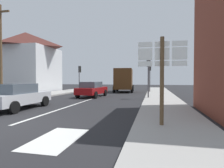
# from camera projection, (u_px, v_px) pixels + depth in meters

# --- Properties ---
(ground_plane) EXTENTS (80.00, 80.00, 0.00)m
(ground_plane) POSITION_uv_depth(u_px,v_px,m) (94.00, 98.00, 16.64)
(ground_plane) COLOR #232326
(sidewalk_right) EXTENTS (2.83, 44.00, 0.14)m
(sidewalk_right) POSITION_uv_depth(u_px,v_px,m) (163.00, 102.00, 13.40)
(sidewalk_right) COLOR #9E9B96
(sidewalk_right) RESTS_ON ground
(sidewalk_left) EXTENTS (2.83, 44.00, 0.14)m
(sidewalk_left) POSITION_uv_depth(u_px,v_px,m) (21.00, 98.00, 15.96)
(sidewalk_left) COLOR #9E9B96
(sidewalk_left) RESTS_ON ground
(lane_centre_stripe) EXTENTS (0.16, 12.00, 0.01)m
(lane_centre_stripe) POSITION_uv_depth(u_px,v_px,m) (76.00, 104.00, 12.73)
(lane_centre_stripe) COLOR silver
(lane_centre_stripe) RESTS_ON ground
(lane_turn_arrow) EXTENTS (1.20, 2.20, 0.01)m
(lane_turn_arrow) POSITION_uv_depth(u_px,v_px,m) (57.00, 139.00, 5.36)
(lane_turn_arrow) COLOR silver
(lane_turn_arrow) RESTS_ON ground
(clapboard_house_left) EXTENTS (7.68, 7.55, 7.93)m
(clapboard_house_left) POSITION_uv_depth(u_px,v_px,m) (26.00, 62.00, 24.66)
(clapboard_house_left) COLOR silver
(clapboard_house_left) RESTS_ON ground
(sedan_near) EXTENTS (1.97, 4.20, 1.47)m
(sedan_near) POSITION_uv_depth(u_px,v_px,m) (17.00, 96.00, 10.65)
(sedan_near) COLOR #B7BABF
(sedan_near) RESTS_ON ground
(sedan_far) EXTENTS (2.20, 4.31, 1.47)m
(sedan_far) POSITION_uv_depth(u_px,v_px,m) (92.00, 89.00, 17.90)
(sedan_far) COLOR maroon
(sedan_far) RESTS_ON ground
(delivery_truck) EXTENTS (2.80, 5.15, 3.05)m
(delivery_truck) POSITION_uv_depth(u_px,v_px,m) (124.00, 80.00, 24.50)
(delivery_truck) COLOR #4C2D14
(delivery_truck) RESTS_ON ground
(route_sign_post) EXTENTS (1.66, 0.14, 3.20)m
(route_sign_post) POSITION_uv_depth(u_px,v_px,m) (162.00, 71.00, 6.43)
(route_sign_post) COLOR brown
(route_sign_post) RESTS_ON ground
(traffic_light_near_right) EXTENTS (0.30, 0.49, 3.71)m
(traffic_light_near_right) POSITION_uv_depth(u_px,v_px,m) (148.00, 67.00, 16.07)
(traffic_light_near_right) COLOR #47474C
(traffic_light_near_right) RESTS_ON ground
(traffic_light_far_right) EXTENTS (0.30, 0.49, 3.70)m
(traffic_light_far_right) POSITION_uv_depth(u_px,v_px,m) (150.00, 71.00, 23.52)
(traffic_light_far_right) COLOR #47474C
(traffic_light_far_right) RESTS_ON ground
(traffic_light_far_left) EXTENTS (0.30, 0.49, 3.54)m
(traffic_light_far_left) POSITION_uv_depth(u_px,v_px,m) (80.00, 73.00, 25.79)
(traffic_light_far_left) COLOR #47474C
(traffic_light_far_left) RESTS_ON ground
(utility_pole) EXTENTS (1.80, 0.24, 8.15)m
(utility_pole) POSITION_uv_depth(u_px,v_px,m) (1.00, 49.00, 16.05)
(utility_pole) COLOR brown
(utility_pole) RESTS_ON ground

